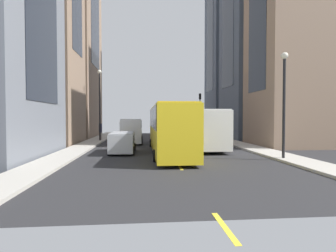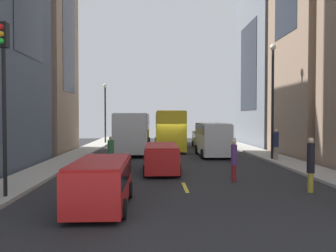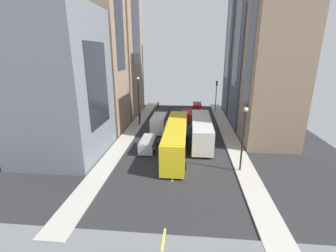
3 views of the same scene
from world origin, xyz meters
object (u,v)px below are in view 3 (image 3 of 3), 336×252
(city_bus_white, at_px, (201,128))
(pedestrian_crossing_mid, at_px, (140,117))
(pedestrian_walking_far, at_px, (169,110))
(car_red_2, at_px, (197,106))
(traffic_light_near_corner, at_px, (216,91))
(car_silver_0, at_px, (148,143))
(pedestrian_waiting_curb, at_px, (158,107))
(car_red_1, at_px, (186,115))
(pedestrian_crossing_near, at_px, (201,114))
(streetcar_yellow, at_px, (176,136))
(delivery_van_white, at_px, (159,122))

(city_bus_white, height_order, pedestrian_crossing_mid, city_bus_white)
(city_bus_white, xyz_separation_m, pedestrian_walking_far, (5.59, -14.21, -0.93))
(car_red_2, bearing_deg, traffic_light_near_corner, 162.65)
(car_silver_0, relative_size, pedestrian_crossing_mid, 2.01)
(pedestrian_crossing_mid, bearing_deg, city_bus_white, 43.41)
(city_bus_white, distance_m, pedestrian_waiting_curb, 18.49)
(car_red_1, xyz_separation_m, pedestrian_crossing_mid, (7.90, 3.85, 0.36))
(city_bus_white, bearing_deg, pedestrian_walking_far, -68.54)
(pedestrian_crossing_near, bearing_deg, car_silver_0, 23.49)
(car_red_1, height_order, pedestrian_crossing_mid, pedestrian_crossing_mid)
(car_red_2, xyz_separation_m, pedestrian_crossing_mid, (10.09, 10.90, 0.31))
(pedestrian_crossing_near, bearing_deg, pedestrian_waiting_curb, -70.24)
(pedestrian_walking_far, bearing_deg, streetcar_yellow, 58.52)
(delivery_van_white, xyz_separation_m, pedestrian_crossing_mid, (3.76, -3.42, -0.25))
(city_bus_white, distance_m, pedestrian_walking_far, 15.29)
(city_bus_white, distance_m, car_silver_0, 7.67)
(streetcar_yellow, height_order, car_red_1, streetcar_yellow)
(streetcar_yellow, distance_m, pedestrian_crossing_near, 15.77)
(delivery_van_white, xyz_separation_m, pedestrian_crossing_near, (-6.91, -7.49, -0.45))
(pedestrian_waiting_curb, bearing_deg, pedestrian_crossing_near, -61.01)
(pedestrian_crossing_mid, bearing_deg, pedestrian_waiting_curb, 157.86)
(car_red_2, bearing_deg, pedestrian_waiting_curb, 13.21)
(car_silver_0, distance_m, car_red_2, 22.94)
(delivery_van_white, xyz_separation_m, car_silver_0, (0.40, 7.61, -0.58))
(pedestrian_walking_far, bearing_deg, car_silver_0, 47.15)
(car_red_1, xyz_separation_m, traffic_light_near_corner, (-5.86, -5.90, 3.62))
(delivery_van_white, relative_size, pedestrian_walking_far, 2.60)
(pedestrian_waiting_curb, height_order, pedestrian_walking_far, pedestrian_waiting_curb)
(city_bus_white, xyz_separation_m, pedestrian_crossing_mid, (10.12, -7.59, -0.75))
(car_silver_0, height_order, car_red_1, car_silver_0)
(car_silver_0, bearing_deg, pedestrian_crossing_near, -115.83)
(car_silver_0, relative_size, pedestrian_waiting_curb, 1.87)
(pedestrian_waiting_curb, relative_size, pedestrian_walking_far, 1.12)
(traffic_light_near_corner, bearing_deg, car_silver_0, 63.39)
(car_silver_0, height_order, pedestrian_waiting_curb, pedestrian_waiting_curb)
(car_red_2, distance_m, pedestrian_crossing_mid, 14.86)
(pedestrian_crossing_near, bearing_deg, traffic_light_near_corner, -159.31)
(car_silver_0, distance_m, traffic_light_near_corner, 23.52)
(pedestrian_crossing_mid, height_order, traffic_light_near_corner, traffic_light_near_corner)
(delivery_van_white, height_order, pedestrian_walking_far, delivery_van_white)
(streetcar_yellow, height_order, car_red_2, streetcar_yellow)
(pedestrian_waiting_curb, xyz_separation_m, pedestrian_walking_far, (-2.55, 2.37, -0.12))
(car_red_1, height_order, traffic_light_near_corner, traffic_light_near_corner)
(city_bus_white, relative_size, car_silver_0, 2.69)
(delivery_van_white, relative_size, pedestrian_waiting_curb, 2.33)
(car_red_1, distance_m, pedestrian_walking_far, 4.37)
(city_bus_white, distance_m, car_red_1, 11.70)
(city_bus_white, relative_size, pedestrian_walking_far, 5.63)
(city_bus_white, height_order, pedestrian_crossing_near, city_bus_white)
(streetcar_yellow, xyz_separation_m, car_red_1, (-1.01, -15.06, -1.23))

